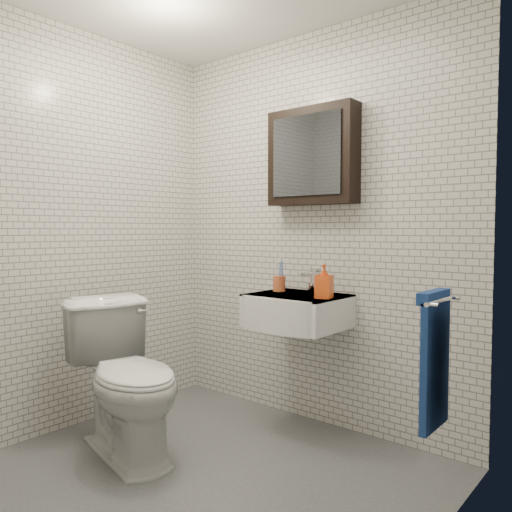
% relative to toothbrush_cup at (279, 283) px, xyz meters
% --- Properties ---
extents(ground, '(2.20, 2.00, 0.01)m').
position_rel_toothbrush_cup_xyz_m(ground, '(0.13, -0.83, -0.90)').
color(ground, '#4D5055').
rests_on(ground, ground).
extents(room_shell, '(2.22, 2.02, 2.51)m').
position_rel_toothbrush_cup_xyz_m(room_shell, '(0.13, -0.83, 0.56)').
color(room_shell, silver).
rests_on(room_shell, ground).
extents(washbasin, '(0.55, 0.50, 0.20)m').
position_rel_toothbrush_cup_xyz_m(washbasin, '(0.18, -0.09, -0.15)').
color(washbasin, white).
rests_on(washbasin, room_shell).
extents(faucet, '(0.06, 0.20, 0.15)m').
position_rel_toothbrush_cup_xyz_m(faucet, '(0.18, 0.10, 0.01)').
color(faucet, silver).
rests_on(faucet, washbasin).
extents(mirror_cabinet, '(0.60, 0.15, 0.60)m').
position_rel_toothbrush_cup_xyz_m(mirror_cabinet, '(0.18, 0.10, 0.80)').
color(mirror_cabinet, black).
rests_on(mirror_cabinet, room_shell).
extents(towel_rail, '(0.09, 0.30, 0.58)m').
position_rel_toothbrush_cup_xyz_m(towel_rail, '(1.18, -0.48, -0.18)').
color(towel_rail, silver).
rests_on(towel_rail, room_shell).
extents(toothbrush_cup, '(0.10, 0.10, 0.22)m').
position_rel_toothbrush_cup_xyz_m(toothbrush_cup, '(0.00, 0.00, 0.00)').
color(toothbrush_cup, '#CA5D32').
rests_on(toothbrush_cup, washbasin).
extents(soap_bottle, '(0.11, 0.11, 0.20)m').
position_rel_toothbrush_cup_xyz_m(soap_bottle, '(0.40, -0.10, 0.04)').
color(soap_bottle, orange).
rests_on(soap_bottle, washbasin).
extents(toilet, '(0.92, 0.65, 0.85)m').
position_rel_toothbrush_cup_xyz_m(toilet, '(-0.36, -0.91, -0.48)').
color(toilet, white).
rests_on(toilet, ground).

